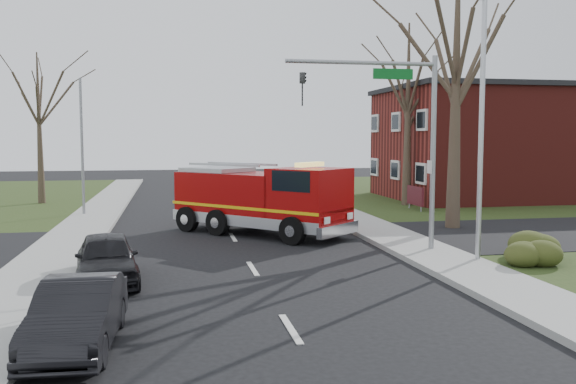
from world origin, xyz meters
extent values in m
plane|color=black|center=(0.00, 0.00, 0.00)|extent=(120.00, 120.00, 0.00)
cube|color=#989993|center=(6.20, 0.00, 0.07)|extent=(2.40, 80.00, 0.15)
cube|color=#989993|center=(-6.20, 0.00, 0.07)|extent=(2.40, 80.00, 0.15)
cube|color=maroon|center=(19.00, 18.00, 3.50)|extent=(15.00, 10.00, 7.00)
cube|color=black|center=(19.00, 18.00, 7.10)|extent=(15.40, 10.40, 0.30)
cube|color=silver|center=(11.45, 18.00, 2.00)|extent=(0.12, 1.40, 1.20)
cube|color=#4A1119|center=(10.50, 12.50, 0.90)|extent=(0.12, 2.00, 1.00)
cylinder|color=gray|center=(10.50, 11.70, 0.45)|extent=(0.08, 0.08, 0.90)
cylinder|color=gray|center=(10.50, 13.30, 0.45)|extent=(0.08, 0.08, 0.90)
ellipsoid|color=#2B3312|center=(9.00, -1.00, 0.58)|extent=(2.80, 2.00, 0.90)
cone|color=#3A2C22|center=(9.50, 6.00, 6.00)|extent=(0.64, 0.64, 12.00)
cone|color=#3A2C22|center=(11.00, 15.00, 5.25)|extent=(0.56, 0.56, 10.50)
cone|color=#3A2C22|center=(-10.00, 20.00, 4.50)|extent=(0.44, 0.44, 9.00)
cylinder|color=gray|center=(6.50, 1.50, 3.40)|extent=(0.18, 0.18, 6.80)
cylinder|color=gray|center=(3.90, 1.50, 6.50)|extent=(5.20, 0.14, 0.14)
cube|color=#0C591E|center=(5.00, 1.50, 6.15)|extent=(1.40, 0.06, 0.35)
imported|color=black|center=(1.90, 1.50, 6.15)|extent=(0.22, 0.18, 1.10)
cylinder|color=#B7BABF|center=(7.20, -0.50, 4.20)|extent=(0.16, 0.16, 8.40)
cylinder|color=gray|center=(-6.80, 14.00, 3.50)|extent=(0.14, 0.14, 7.00)
cube|color=#8D0606|center=(0.37, 7.54, 1.51)|extent=(5.31, 5.44, 2.05)
cube|color=#8D0606|center=(2.89, 4.83, 1.66)|extent=(3.58, 3.58, 2.34)
cube|color=#B7BABF|center=(1.17, 6.69, 0.68)|extent=(7.05, 7.31, 0.44)
cube|color=#E5B20C|center=(1.17, 6.69, 1.22)|extent=(7.05, 7.32, 0.12)
cube|color=black|center=(3.62, 4.04, 2.39)|extent=(1.70, 1.59, 0.83)
cube|color=#E5D866|center=(2.89, 4.83, 2.97)|extent=(1.38, 1.31, 0.18)
cylinder|color=black|center=(2.03, 3.90, 0.54)|extent=(0.98, 1.02, 1.07)
cylinder|color=black|center=(3.89, 5.62, 0.54)|extent=(0.98, 1.02, 1.07)
cylinder|color=black|center=(-1.75, 7.97, 0.54)|extent=(0.98, 1.02, 1.07)
cylinder|color=black|center=(0.11, 9.69, 0.54)|extent=(0.98, 1.02, 1.07)
imported|color=black|center=(-4.20, -1.00, 0.69)|extent=(2.11, 4.22, 1.38)
imported|color=black|center=(-4.20, -6.37, 0.65)|extent=(1.59, 4.04, 1.31)
camera|label=1|loc=(-2.41, -18.23, 4.00)|focal=38.00mm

